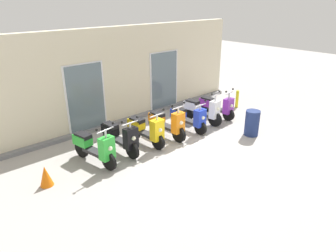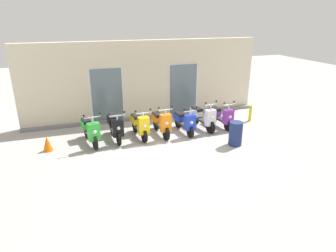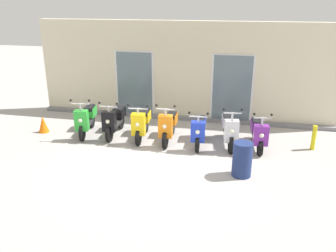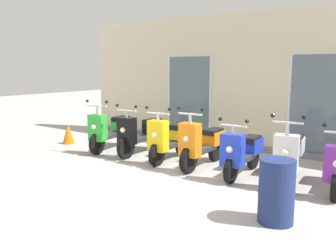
# 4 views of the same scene
# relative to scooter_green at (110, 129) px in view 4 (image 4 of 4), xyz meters

# --- Properties ---
(ground_plane) EXTENTS (40.00, 40.00, 0.00)m
(ground_plane) POSITION_rel_scooter_green_xyz_m (2.59, -1.25, -0.51)
(ground_plane) COLOR #A8A39E
(storefront_facade) EXTENTS (10.19, 0.50, 3.30)m
(storefront_facade) POSITION_rel_scooter_green_xyz_m (2.59, 2.22, 1.09)
(storefront_facade) COLOR beige
(storefront_facade) RESTS_ON ground_plane
(scooter_green) EXTENTS (0.66, 1.63, 1.26)m
(scooter_green) POSITION_rel_scooter_green_xyz_m (0.00, 0.00, 0.00)
(scooter_green) COLOR black
(scooter_green) RESTS_ON ground_plane
(scooter_black) EXTENTS (0.59, 1.64, 1.20)m
(scooter_black) POSITION_rel_scooter_green_xyz_m (0.88, 0.10, -0.01)
(scooter_black) COLOR black
(scooter_black) RESTS_ON ground_plane
(scooter_yellow) EXTENTS (0.61, 1.54, 1.21)m
(scooter_yellow) POSITION_rel_scooter_green_xyz_m (1.77, 0.01, -0.02)
(scooter_yellow) COLOR black
(scooter_yellow) RESTS_ON ground_plane
(scooter_orange) EXTENTS (0.57, 1.64, 1.26)m
(scooter_orange) POSITION_rel_scooter_green_xyz_m (2.59, -0.00, -0.03)
(scooter_orange) COLOR black
(scooter_orange) RESTS_ON ground_plane
(scooter_blue) EXTENTS (0.56, 1.55, 1.14)m
(scooter_blue) POSITION_rel_scooter_green_xyz_m (3.49, -0.07, -0.06)
(scooter_blue) COLOR black
(scooter_blue) RESTS_ON ground_plane
(scooter_white) EXTENTS (0.62, 1.60, 1.26)m
(scooter_white) POSITION_rel_scooter_green_xyz_m (4.33, 0.06, -0.02)
(scooter_white) COLOR black
(scooter_white) RESTS_ON ground_plane
(trash_bin) EXTENTS (0.46, 0.46, 0.84)m
(trash_bin) POSITION_rel_scooter_green_xyz_m (4.73, -1.73, -0.09)
(trash_bin) COLOR navy
(trash_bin) RESTS_ON ground_plane
(traffic_cone) EXTENTS (0.32, 0.32, 0.52)m
(traffic_cone) POSITION_rel_scooter_green_xyz_m (-1.41, -0.14, -0.25)
(traffic_cone) COLOR orange
(traffic_cone) RESTS_ON ground_plane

